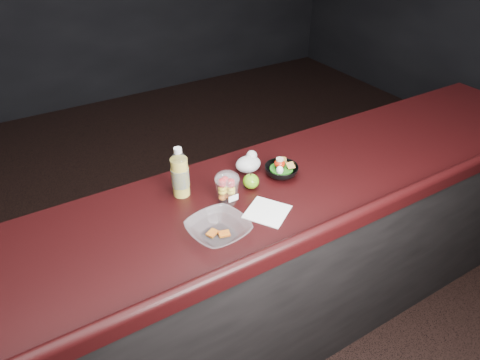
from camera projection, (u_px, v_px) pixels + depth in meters
name	position (u px, v px, depth m)	size (l,w,h in m)	color
room_shell	(278.00, 19.00, 1.13)	(8.00, 8.00, 8.00)	black
counter	(229.00, 286.00, 2.09)	(4.06, 0.71, 1.02)	black
lemonade_bottle	(180.00, 176.00, 1.80)	(0.08, 0.08, 0.23)	yellow
fruit_cup	(227.00, 187.00, 1.77)	(0.10, 0.10, 0.15)	white
green_apple	(251.00, 181.00, 1.88)	(0.07, 0.07, 0.07)	#397C0E
plastic_bag	(249.00, 163.00, 1.99)	(0.12, 0.10, 0.09)	silver
snack_bowl	(281.00, 170.00, 1.96)	(0.21, 0.21, 0.08)	black
takeout_bowl	(218.00, 230.00, 1.62)	(0.26, 0.26, 0.06)	silver
paper_napkin	(267.00, 212.00, 1.75)	(0.16, 0.16, 0.00)	white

